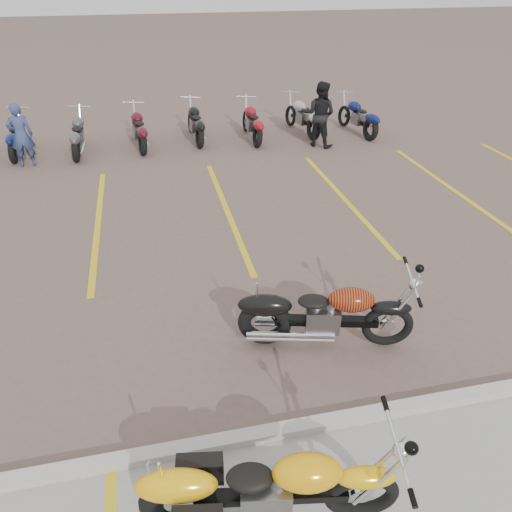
# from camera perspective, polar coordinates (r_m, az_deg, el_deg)

# --- Properties ---
(ground) EXTENTS (100.00, 100.00, 0.00)m
(ground) POSITION_cam_1_polar(r_m,az_deg,el_deg) (7.53, 1.93, -7.64)
(ground) COLOR brown
(ground) RESTS_ON ground
(curb) EXTENTS (60.00, 0.18, 0.12)m
(curb) POSITION_cam_1_polar(r_m,az_deg,el_deg) (6.12, 6.87, -18.58)
(curb) COLOR #ADAAA3
(curb) RESTS_ON ground
(parking_stripes) EXTENTS (38.00, 5.50, 0.01)m
(parking_stripes) POSITION_cam_1_polar(r_m,az_deg,el_deg) (10.87, -3.36, 5.29)
(parking_stripes) COLOR gold
(parking_stripes) RESTS_ON ground
(yellow_cruiser) EXTENTS (2.41, 0.58, 1.00)m
(yellow_cruiser) POSITION_cam_1_polar(r_m,az_deg,el_deg) (5.07, 0.88, -24.85)
(yellow_cruiser) COLOR black
(yellow_cruiser) RESTS_ON ground
(flame_cruiser) EXTENTS (2.36, 0.77, 0.99)m
(flame_cruiser) POSITION_cam_1_polar(r_m,az_deg,el_deg) (6.91, 7.48, -6.79)
(flame_cruiser) COLOR black
(flame_cruiser) RESTS_ON ground
(person_a) EXTENTS (0.64, 0.46, 1.63)m
(person_a) POSITION_cam_1_polar(r_m,az_deg,el_deg) (14.39, -25.29, 12.37)
(person_a) COLOR navy
(person_a) RESTS_ON ground
(person_b) EXTENTS (1.11, 1.10, 1.81)m
(person_b) POSITION_cam_1_polar(r_m,az_deg,el_deg) (14.76, 7.36, 15.77)
(person_b) COLOR black
(person_b) RESTS_ON ground
(bg_bike_row) EXTENTS (15.65, 2.05, 1.10)m
(bg_bike_row) POSITION_cam_1_polar(r_m,az_deg,el_deg) (15.05, -16.66, 13.65)
(bg_bike_row) COLOR black
(bg_bike_row) RESTS_ON ground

